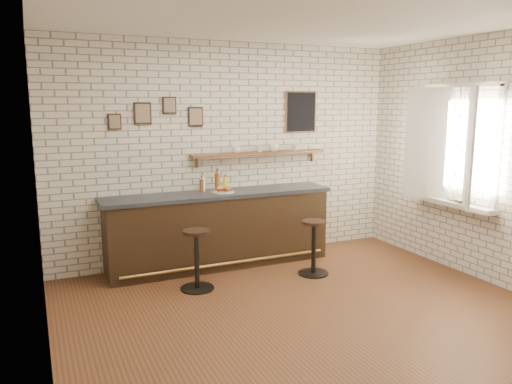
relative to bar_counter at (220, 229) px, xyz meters
The scene contains 21 objects.
ground 1.80m from the bar_counter, 80.51° to the right, with size 5.00×5.00×0.00m, color brown.
bar_counter is the anchor object (origin of this frame).
sandwich_plate 0.51m from the bar_counter, 51.22° to the right, with size 0.28×0.28×0.01m, color white.
ciabatta_sandwich 0.55m from the bar_counter, 45.81° to the right, with size 0.22×0.16×0.07m.
potato_chips 0.52m from the bar_counter, 60.80° to the right, with size 0.27×0.19×0.00m.
bitters_bottle_brown 0.64m from the bar_counter, 145.04° to the left, with size 0.07×0.07×0.22m.
bitters_bottle_white 0.65m from the bar_counter, 143.63° to the left, with size 0.06×0.06×0.24m.
bitters_bottle_amber 0.64m from the bar_counter, 78.59° to the left, with size 0.07×0.07×0.30m.
condiment_bottle_yellow 0.62m from the bar_counter, 44.07° to the left, with size 0.06×0.06×0.20m.
bar_stool_left 0.92m from the bar_counter, 127.46° to the right, with size 0.41×0.41×0.72m.
bar_stool_right 1.29m from the bar_counter, 40.71° to the right, with size 0.39×0.39×0.71m.
wall_shelf 1.21m from the bar_counter, 16.50° to the left, with size 2.00×0.18×0.18m.
shelf_cup_a 1.11m from the bar_counter, 31.02° to the left, with size 0.12×0.12×0.09m, color white.
shelf_cup_b 1.26m from the bar_counter, 16.36° to the left, with size 0.10×0.10×0.09m, color white.
shelf_cup_c 1.40m from the bar_counter, 12.43° to the left, with size 0.14×0.14×0.11m, color white.
shelf_cup_d 1.65m from the bar_counter, ahead, with size 0.09×0.09×0.08m, color white.
back_wall_decor 1.65m from the bar_counter, 28.83° to the left, with size 2.96×0.02×0.56m.
window_sill 3.05m from the bar_counter, 27.53° to the right, with size 0.20×1.35×0.06m.
casement_window 3.20m from the bar_counter, 27.91° to the right, with size 0.40×1.30×1.56m.
book_lower 3.07m from the bar_counter, 28.82° to the right, with size 0.15×0.20×0.02m, color tan.
book_upper 3.09m from the bar_counter, 29.41° to the right, with size 0.15×0.21×0.02m, color tan.
Camera 1 is at (-2.53, -4.44, 2.18)m, focal length 35.00 mm.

